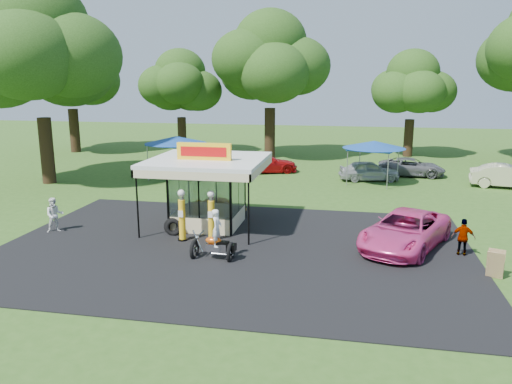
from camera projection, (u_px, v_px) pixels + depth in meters
ground at (222, 265)px, 19.51m from camera, size 120.00×120.00×0.00m
asphalt_apron at (234, 248)px, 21.42m from camera, size 20.00×14.00×0.04m
gas_station_kiosk at (208, 191)px, 24.26m from camera, size 5.40×5.40×4.18m
gas_pump_left at (182, 217)px, 22.12m from camera, size 0.44×0.44×2.36m
gas_pump_right at (211, 217)px, 22.10m from camera, size 0.43×0.43×2.32m
motorcycle at (215, 239)px, 19.89m from camera, size 1.84×0.92×2.17m
spare_tires at (173, 227)px, 23.12m from camera, size 0.96×0.62×0.81m
a_frame_sign at (495, 264)px, 18.10m from camera, size 0.63×0.69×1.04m
kiosk_car at (220, 206)px, 26.66m from camera, size 2.82×1.13×0.96m
pink_sedan at (405, 230)px, 21.28m from camera, size 4.69×6.20×1.57m
spectator_west at (55, 215)px, 23.49m from camera, size 1.03×0.99×1.67m
spectator_east_b at (463, 238)px, 20.30m from camera, size 0.97×0.51×1.58m
bg_car_a at (197, 162)px, 38.92m from camera, size 4.76×2.07×1.52m
bg_car_b at (265, 163)px, 38.49m from camera, size 5.40×3.69×1.45m
bg_car_c at (369, 171)px, 35.45m from camera, size 4.44×2.45×1.43m
bg_car_d at (411, 167)px, 37.19m from camera, size 4.96×2.53×1.34m
bg_car_e at (507, 176)px, 33.11m from camera, size 4.88×2.37×1.54m
tent_west at (176, 140)px, 35.55m from camera, size 4.45×4.45×3.11m
tent_east at (374, 145)px, 34.00m from camera, size 4.26×4.26×2.98m
oak_far_a at (70, 74)px, 47.92m from camera, size 9.96×9.96×11.81m
oak_far_b at (181, 89)px, 47.09m from camera, size 8.11×8.11×9.67m
oak_far_c at (270, 67)px, 44.14m from camera, size 10.85×10.85×12.79m
oak_far_d at (412, 90)px, 45.40m from camera, size 8.01×8.01×9.54m
oak_near at (38, 59)px, 32.96m from camera, size 11.62×11.62×13.38m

